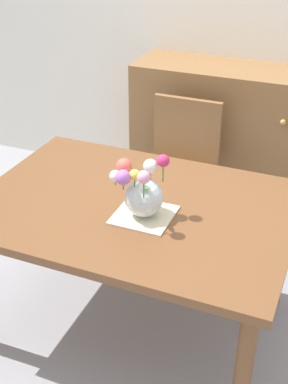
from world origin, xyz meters
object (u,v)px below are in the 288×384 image
at_px(chair_far, 180,163).
at_px(flower_vase, 142,192).
at_px(dresser, 238,142).
at_px(dining_table, 135,220).

bearing_deg(chair_far, flower_vase, 98.53).
height_order(dresser, flower_vase, flower_vase).
xyz_separation_m(dresser, flower_vase, (-0.11, -1.41, 0.35)).
height_order(chair_far, flower_vase, flower_vase).
xyz_separation_m(chair_far, flower_vase, (0.14, -0.93, 0.33)).
bearing_deg(dresser, dining_table, -97.62).
relative_size(dining_table, chair_far, 1.60).
bearing_deg(flower_vase, dresser, 85.72).
relative_size(chair_far, dresser, 0.64).
bearing_deg(dining_table, flower_vase, -48.83).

